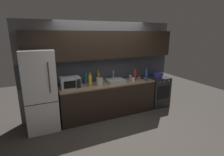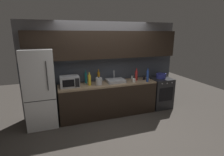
# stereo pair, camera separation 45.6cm
# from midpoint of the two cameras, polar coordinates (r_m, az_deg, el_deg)

# --- Properties ---
(ground_plane) EXTENTS (10.00, 10.00, 0.00)m
(ground_plane) POSITION_cam_midpoint_polar(r_m,az_deg,el_deg) (4.16, 6.07, -17.14)
(ground_plane) COLOR #3D3833
(back_wall) EXTENTS (4.34, 0.44, 2.50)m
(back_wall) POSITION_cam_midpoint_polar(r_m,az_deg,el_deg) (4.69, 0.40, 6.83)
(back_wall) COLOR slate
(back_wall) RESTS_ON ground
(counter_run) EXTENTS (2.60, 0.60, 0.90)m
(counter_run) POSITION_cam_midpoint_polar(r_m,az_deg,el_deg) (4.70, 1.59, -7.05)
(counter_run) COLOR black
(counter_run) RESTS_ON ground
(refrigerator) EXTENTS (0.68, 0.69, 1.85)m
(refrigerator) POSITION_cam_midpoint_polar(r_m,az_deg,el_deg) (4.28, -19.98, -3.37)
(refrigerator) COLOR white
(refrigerator) RESTS_ON ground
(oven_range) EXTENTS (0.60, 0.62, 0.90)m
(oven_range) POSITION_cam_midpoint_polar(r_m,az_deg,el_deg) (5.46, 18.00, -4.66)
(oven_range) COLOR #232326
(oven_range) RESTS_ON ground
(microwave) EXTENTS (0.46, 0.35, 0.27)m
(microwave) POSITION_cam_midpoint_polar(r_m,az_deg,el_deg) (4.30, -11.04, -1.17)
(microwave) COLOR #A8AAAF
(microwave) RESTS_ON counter_run
(sink_basin) EXTENTS (0.48, 0.38, 0.30)m
(sink_basin) POSITION_cam_midpoint_polar(r_m,az_deg,el_deg) (4.65, 4.01, -0.94)
(sink_basin) COLOR #ADAFB5
(sink_basin) RESTS_ON counter_run
(kettle) EXTENTS (0.20, 0.16, 0.21)m
(kettle) POSITION_cam_midpoint_polar(r_m,az_deg,el_deg) (4.39, -1.44, -1.11)
(kettle) COLOR #B7BABF
(kettle) RESTS_ON counter_run
(wine_bottle_red) EXTENTS (0.08, 0.08, 0.35)m
(wine_bottle_red) POSITION_cam_midpoint_polar(r_m,az_deg,el_deg) (4.89, 10.75, 0.86)
(wine_bottle_red) COLOR #A82323
(wine_bottle_red) RESTS_ON counter_run
(wine_bottle_teal) EXTENTS (0.07, 0.07, 0.35)m
(wine_bottle_teal) POSITION_cam_midpoint_polar(r_m,az_deg,el_deg) (4.55, -5.88, 0.08)
(wine_bottle_teal) COLOR #19666B
(wine_bottle_teal) RESTS_ON counter_run
(wine_bottle_yellow) EXTENTS (0.08, 0.08, 0.34)m
(wine_bottle_yellow) POSITION_cam_midpoint_polar(r_m,az_deg,el_deg) (4.35, -4.56, -0.67)
(wine_bottle_yellow) COLOR gold
(wine_bottle_yellow) RESTS_ON counter_run
(wine_bottle_blue) EXTENTS (0.07, 0.07, 0.38)m
(wine_bottle_blue) POSITION_cam_midpoint_polar(r_m,az_deg,el_deg) (4.81, 14.47, 0.62)
(wine_bottle_blue) COLOR #234299
(wine_bottle_blue) RESTS_ON counter_run
(wine_bottle_amber) EXTENTS (0.07, 0.07, 0.35)m
(wine_bottle_amber) POSITION_cam_midpoint_polar(r_m,az_deg,el_deg) (4.63, -1.68, 0.36)
(wine_bottle_amber) COLOR #B27019
(wine_bottle_amber) RESTS_ON counter_run
(mug_white) EXTENTS (0.08, 0.08, 0.10)m
(mug_white) POSITION_cam_midpoint_polar(r_m,az_deg,el_deg) (4.71, 10.09, -0.79)
(mug_white) COLOR silver
(mug_white) RESTS_ON counter_run
(mug_dark) EXTENTS (0.08, 0.08, 0.11)m
(mug_dark) POSITION_cam_midpoint_polar(r_m,az_deg,el_deg) (5.03, 13.20, 0.05)
(mug_dark) COLOR black
(mug_dark) RESTS_ON counter_run
(mug_clear) EXTENTS (0.08, 0.08, 0.10)m
(mug_clear) POSITION_cam_midpoint_polar(r_m,az_deg,el_deg) (5.03, 9.38, 0.18)
(mug_clear) COLOR silver
(mug_clear) RESTS_ON counter_run
(cooking_pot) EXTENTS (0.28, 0.28, 0.14)m
(cooking_pot) POSITION_cam_midpoint_polar(r_m,az_deg,el_deg) (5.32, 18.41, 0.66)
(cooking_pot) COLOR #333899
(cooking_pot) RESTS_ON oven_range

